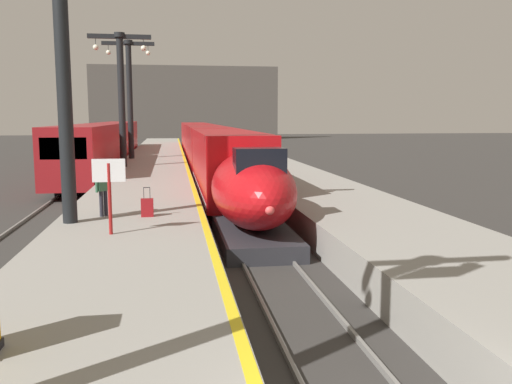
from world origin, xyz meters
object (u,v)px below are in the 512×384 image
Objects in this scene: regional_train_adjacent at (106,143)px; station_column_distant at (130,88)px; passenger_near_edge at (103,187)px; station_column_mid at (62,36)px; rolling_suitcase at (147,208)px; highspeed_train_main at (207,147)px; station_column_far at (121,86)px; departure_info_board at (109,181)px.

regional_train_adjacent is 4.01× the size of station_column_distant.
station_column_mid is at bearing -132.51° from passenger_near_edge.
passenger_near_edge reaches higher than rolling_suitcase.
highspeed_train_main is at bearing -13.04° from station_column_distant.
station_column_far is at bearing -90.00° from station_column_distant.
passenger_near_edge is 1.62m from rolling_suitcase.
passenger_near_edge is (3.10, -28.13, -0.09)m from regional_train_adjacent.
station_column_far reaches higher than highspeed_train_main.
highspeed_train_main is 33.65× the size of passenger_near_edge.
highspeed_train_main is at bearing 81.79° from rolling_suitcase.
passenger_near_edge is at bearing -88.00° from station_column_distant.
station_column_distant is 29.01m from departure_info_board.
station_column_far is 4.07× the size of departure_info_board.
station_column_far is 5.10× the size of passenger_near_edge.
rolling_suitcase is at bearing 71.09° from departure_info_board.
station_column_far is 21.73m from departure_info_board.
station_column_distant is 5.40× the size of passenger_near_edge.
rolling_suitcase is at bearing 15.80° from station_column_mid.
regional_train_adjacent reaches higher than departure_info_board.
station_column_far reaches higher than passenger_near_edge.
highspeed_train_main reaches higher than rolling_suitcase.
departure_info_board is (3.64, -31.06, 0.43)m from regional_train_adjacent.
station_column_distant is 4.31× the size of departure_info_board.
station_column_mid is 26.75m from station_column_distant.
station_column_far is (2.20, -9.70, 4.14)m from regional_train_adjacent.
rolling_suitcase is at bearing -98.21° from highspeed_train_main.
departure_info_board is at bearing -53.56° from station_column_mid.
station_column_distant is 9.30× the size of rolling_suitcase.
station_column_mid is 4.45× the size of departure_info_board.
departure_info_board is (1.44, -21.37, -3.72)m from station_column_far.
departure_info_board is at bearing -86.15° from station_column_far.
departure_info_board reaches higher than passenger_near_edge.
station_column_mid is (-5.90, -25.38, 4.75)m from highspeed_train_main.
rolling_suitcase is at bearing -84.89° from station_column_distant.
highspeed_train_main is 6.23× the size of station_column_distant.
station_column_distant is (2.20, -2.37, 4.42)m from regional_train_adjacent.
passenger_near_edge is at bearing 100.39° from departure_info_board.
station_column_distant is (-0.00, 7.33, 0.27)m from station_column_far.
station_column_far is 0.94× the size of station_column_distant.
station_column_distant is at bearing -47.09° from regional_train_adjacent.
station_column_mid is 5.58× the size of passenger_near_edge.
station_column_distant reaches higher than departure_info_board.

